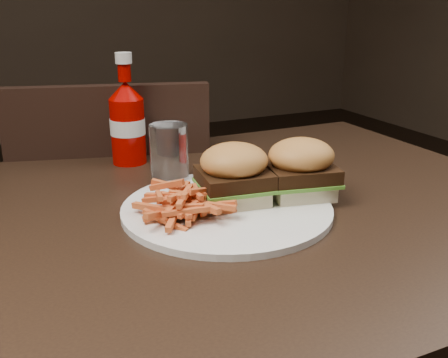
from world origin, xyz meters
name	(u,v)px	position (x,y,z in m)	size (l,w,h in m)	color
dining_table	(183,227)	(0.00, 0.00, 0.73)	(1.20, 0.80, 0.04)	black
chair_far	(121,251)	(0.03, 0.54, 0.43)	(0.43, 0.43, 0.04)	black
plate	(227,209)	(0.06, -0.02, 0.76)	(0.32, 0.32, 0.01)	white
sandwich_half_a	(234,195)	(0.08, -0.01, 0.77)	(0.09, 0.09, 0.02)	#F9E0B7
sandwich_half_b	(300,188)	(0.19, -0.03, 0.77)	(0.09, 0.09, 0.02)	beige
fries_pile	(185,201)	(-0.01, -0.03, 0.78)	(0.11, 0.11, 0.04)	#C25A2D
ketchup_bottle	(128,133)	(0.00, 0.29, 0.81)	(0.07, 0.07, 0.13)	#9B0300
tumbler	(169,154)	(0.03, 0.14, 0.81)	(0.07, 0.07, 0.10)	white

